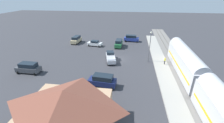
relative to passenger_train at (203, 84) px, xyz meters
name	(u,v)px	position (x,y,z in m)	size (l,w,h in m)	color
ground_plane	(119,59)	(14.00, -13.79, -2.86)	(200.00, 200.00, 0.00)	#38383D
railway_track	(177,62)	(0.00, -13.79, -2.76)	(4.80, 70.00, 0.30)	slate
platform	(160,61)	(4.00, -13.79, -2.71)	(3.20, 46.00, 0.30)	#A8A399
passenger_train	(203,84)	(0.00, 0.00, 0.00)	(2.93, 35.40, 4.98)	silver
station_building	(66,111)	(18.00, 8.21, 0.20)	(10.36, 9.22, 5.87)	tan
pedestrian_on_platform	(165,60)	(3.27, -11.87, -1.58)	(0.36, 0.36, 1.71)	#333338
pickup_silver	(111,57)	(15.85, -12.54, -1.83)	(3.20, 5.71, 2.14)	silver
suv_green	(119,43)	(14.92, -23.36, -1.71)	(2.12, 4.96, 2.22)	#236638
sedan_white	(95,43)	(22.40, -23.08, -1.98)	(4.74, 2.82, 1.74)	white
suv_blue	(131,38)	(11.20, -29.43, -1.71)	(5.03, 2.67, 2.22)	#283D9E
suv_tan	(76,39)	(29.19, -25.37, -1.71)	(2.30, 5.03, 2.22)	#C6B284
suv_charcoal	(28,68)	(31.93, -4.49, -1.71)	(4.94, 2.49, 2.22)	#47494F
suv_navy	(103,80)	(15.72, -1.73, -1.71)	(5.07, 2.76, 2.22)	navy
light_pole_near_platform	(150,43)	(6.80, -13.25, 1.85)	(0.44, 0.44, 7.44)	#515156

